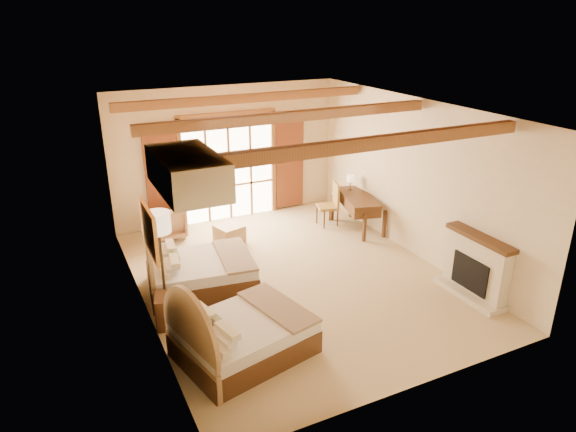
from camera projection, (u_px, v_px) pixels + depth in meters
floor at (293, 277)px, 9.83m from camera, size 7.00×7.00×0.00m
wall_back at (228, 154)px, 12.17m from camera, size 5.50×0.00×5.50m
wall_left at (138, 224)px, 8.13m from camera, size 0.00×7.00×7.00m
wall_right at (415, 178)px, 10.35m from camera, size 0.00×7.00×7.00m
ceiling at (293, 109)px, 8.65m from camera, size 7.00×7.00×0.00m
ceiling_beams at (293, 116)px, 8.69m from camera, size 5.39×4.60×0.18m
french_doors at (229, 169)px, 12.25m from camera, size 3.95×0.08×2.60m
fireplace at (475, 269)px, 9.02m from camera, size 0.46×1.40×1.16m
painting at (150, 231)px, 7.46m from camera, size 0.06×0.95×0.75m
canopy_valance at (187, 172)px, 6.10m from camera, size 0.70×1.40×0.45m
bed_near at (236, 335)px, 7.43m from camera, size 2.13×1.76×1.21m
bed_far at (194, 271)px, 9.25m from camera, size 2.04×1.64×1.23m
nightstand at (170, 310)px, 8.23m from camera, size 0.55×0.55×0.54m
floor_lamp at (158, 229)px, 7.94m from camera, size 0.40×0.40×1.87m
armchair at (165, 222)px, 11.44m from camera, size 0.80×0.83×0.73m
ottoman at (229, 234)px, 11.26m from camera, size 0.66×0.66×0.39m
desk at (358, 211)px, 11.90m from camera, size 1.02×1.61×0.80m
desk_chair at (328, 212)px, 12.16m from camera, size 0.56×0.56×1.03m
desk_lamp at (351, 179)px, 12.08m from camera, size 0.18×0.18×0.35m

